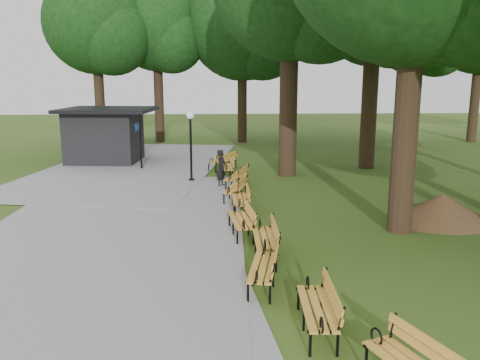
{
  "coord_description": "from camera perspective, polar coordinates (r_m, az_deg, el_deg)",
  "views": [
    {
      "loc": [
        -0.86,
        -10.65,
        4.43
      ],
      "look_at": [
        0.01,
        5.14,
        1.1
      ],
      "focal_mm": 36.7,
      "sensor_mm": 36.0,
      "label": 1
    }
  ],
  "objects": [
    {
      "name": "ground",
      "position": [
        11.56,
        1.38,
        -10.63
      ],
      "size": [
        100.0,
        100.0,
        0.0
      ],
      "primitive_type": "plane",
      "color": "#2F4D16",
      "rests_on": "ground"
    },
    {
      "name": "bench_8",
      "position": [
        22.19,
        -1.62,
        1.52
      ],
      "size": [
        0.76,
        1.94,
        0.88
      ],
      "primitive_type": null,
      "rotation": [
        0.0,
        0.0,
        -1.51
      ],
      "color": "gold",
      "rests_on": "ground"
    },
    {
      "name": "bench_2",
      "position": [
        10.66,
        2.71,
        -10.09
      ],
      "size": [
        1.01,
        1.99,
        0.88
      ],
      "primitive_type": null,
      "rotation": [
        0.0,
        0.0,
        -1.77
      ],
      "color": "gold",
      "rests_on": "ground"
    },
    {
      "name": "path",
      "position": [
        14.68,
        -15.43,
        -5.99
      ],
      "size": [
        12.0,
        38.0,
        0.06
      ],
      "primitive_type": "cube",
      "color": "gray",
      "rests_on": "ground"
    },
    {
      "name": "bench_4",
      "position": [
        13.95,
        0.09,
        -4.72
      ],
      "size": [
        0.82,
        1.95,
        0.88
      ],
      "primitive_type": null,
      "rotation": [
        0.0,
        0.0,
        -1.47
      ],
      "color": "gold",
      "rests_on": "ground"
    },
    {
      "name": "bench_9",
      "position": [
        23.82,
        -2.05,
        2.23
      ],
      "size": [
        1.67,
        1.9,
        0.88
      ],
      "primitive_type": null,
      "rotation": [
        0.0,
        0.0,
        -2.23
      ],
      "color": "gold",
      "rests_on": "ground"
    },
    {
      "name": "tree_backdrop",
      "position": [
        34.36,
        10.36,
        18.17
      ],
      "size": [
        37.55,
        9.45,
        16.6
      ],
      "primitive_type": null,
      "color": "black",
      "rests_on": "ground"
    },
    {
      "name": "bench_7",
      "position": [
        20.03,
        -0.38,
        0.4
      ],
      "size": [
        1.2,
        2.0,
        0.88
      ],
      "primitive_type": null,
      "rotation": [
        0.0,
        0.0,
        -1.89
      ],
      "color": "gold",
      "rests_on": "ground"
    },
    {
      "name": "bench_1",
      "position": [
        9.03,
        8.9,
        -14.48
      ],
      "size": [
        0.75,
        1.93,
        0.88
      ],
      "primitive_type": null,
      "rotation": [
        0.0,
        0.0,
        -1.63
      ],
      "color": "gold",
      "rests_on": "ground"
    },
    {
      "name": "bench_6",
      "position": [
        17.91,
        -0.56,
        -0.99
      ],
      "size": [
        1.12,
        2.0,
        0.88
      ],
      "primitive_type": null,
      "rotation": [
        0.0,
        0.0,
        -1.84
      ],
      "color": "gold",
      "rests_on": "ground"
    },
    {
      "name": "kiosk",
      "position": [
        26.82,
        -15.48,
        5.04
      ],
      "size": [
        4.93,
        4.39,
        2.86
      ],
      "primitive_type": null,
      "rotation": [
        0.0,
        0.0,
        -0.09
      ],
      "color": "black",
      "rests_on": "ground"
    },
    {
      "name": "person",
      "position": [
        20.15,
        -2.16,
        1.39
      ],
      "size": [
        0.56,
        0.66,
        1.52
      ],
      "primitive_type": "imported",
      "rotation": [
        0.0,
        0.0,
        1.15
      ],
      "color": "black",
      "rests_on": "ground"
    },
    {
      "name": "bench_3",
      "position": [
        12.49,
        2.82,
        -6.74
      ],
      "size": [
        0.68,
        1.91,
        0.88
      ],
      "primitive_type": null,
      "rotation": [
        0.0,
        0.0,
        -1.59
      ],
      "color": "gold",
      "rests_on": "ground"
    },
    {
      "name": "bench_5",
      "position": [
        16.31,
        0.03,
        -2.27
      ],
      "size": [
        0.66,
        1.91,
        0.88
      ],
      "primitive_type": null,
      "rotation": [
        0.0,
        0.0,
        -1.58
      ],
      "color": "gold",
      "rests_on": "ground"
    },
    {
      "name": "dirt_mound",
      "position": [
        16.5,
        22.39,
        -2.99
      ],
      "size": [
        2.67,
        2.67,
        0.9
      ],
      "primitive_type": "cone",
      "color": "#47301C",
      "rests_on": "ground"
    },
    {
      "name": "lamp_post",
      "position": [
        21.02,
        -5.77,
        5.68
      ],
      "size": [
        0.32,
        0.32,
        3.01
      ],
      "color": "black",
      "rests_on": "ground"
    }
  ]
}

